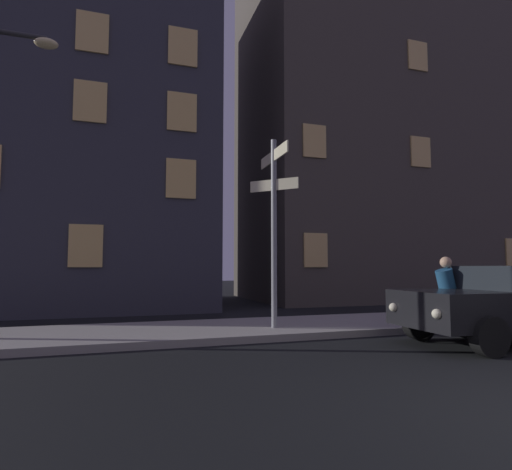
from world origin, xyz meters
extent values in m
cube|color=#9E9991|center=(0.00, 6.23, 0.07)|extent=(40.00, 2.69, 0.14)
cylinder|color=gray|center=(-0.98, 5.75, 2.15)|extent=(0.12, 0.12, 4.01)
cube|color=beige|center=(-0.98, 5.75, 3.80)|extent=(0.03, 1.60, 0.24)
cube|color=beige|center=(-0.98, 5.75, 3.16)|extent=(0.82, 0.82, 0.24)
cylinder|color=#2D2D30|center=(-6.13, 6.22, 5.89)|extent=(1.13, 0.10, 0.10)
ellipsoid|color=#F9E099|center=(-5.57, 6.22, 5.79)|extent=(0.44, 0.28, 0.20)
cube|color=black|center=(2.88, 3.43, 0.67)|extent=(4.33, 1.76, 0.64)
cylinder|color=black|center=(1.44, 2.63, 0.32)|extent=(0.64, 0.23, 0.64)
cylinder|color=black|center=(1.48, 4.30, 0.32)|extent=(0.64, 0.23, 0.64)
sphere|color=#F9EFCC|center=(0.70, 2.91, 0.67)|extent=(0.16, 0.16, 0.16)
sphere|color=#F9EFCC|center=(0.72, 4.05, 0.67)|extent=(0.16, 0.16, 0.16)
torus|color=black|center=(1.39, 4.08, 0.36)|extent=(0.72, 0.14, 0.72)
torus|color=black|center=(2.49, 4.20, 0.36)|extent=(0.72, 0.14, 0.72)
cylinder|color=black|center=(1.94, 4.14, 0.61)|extent=(1.00, 0.15, 0.04)
cylinder|color=navy|center=(2.04, 4.15, 1.08)|extent=(0.48, 0.37, 0.61)
sphere|color=tan|center=(2.04, 4.15, 1.50)|extent=(0.22, 0.22, 0.22)
cylinder|color=black|center=(2.00, 4.06, 0.58)|extent=(0.35, 0.16, 0.55)
cylinder|color=black|center=(1.98, 4.23, 0.58)|extent=(0.35, 0.16, 0.55)
cube|color=#383842|center=(-6.32, 13.94, 6.69)|extent=(10.48, 7.80, 13.38)
cube|color=#F2C672|center=(-5.01, 10.01, 2.00)|extent=(0.90, 0.06, 1.20)
cube|color=#F2C672|center=(-2.39, 10.01, 4.08)|extent=(0.90, 0.06, 1.20)
cube|color=#F2C672|center=(-5.01, 10.01, 6.15)|extent=(0.90, 0.06, 1.20)
cube|color=#F2C672|center=(-2.39, 10.01, 6.15)|extent=(0.90, 0.06, 1.20)
cube|color=#F2C672|center=(-5.01, 10.01, 8.23)|extent=(0.90, 0.06, 1.20)
cube|color=#F2C672|center=(-2.39, 10.01, 8.23)|extent=(0.90, 0.06, 1.20)
cube|color=#4C443D|center=(7.03, 14.18, 9.33)|extent=(11.47, 6.80, 18.66)
cube|color=#F2C672|center=(2.44, 10.75, 2.00)|extent=(0.90, 0.06, 1.20)
cube|color=#F2C672|center=(2.44, 10.75, 5.92)|extent=(0.90, 0.06, 1.20)
cube|color=#F2C672|center=(7.03, 10.75, 5.92)|extent=(0.90, 0.06, 1.20)
cube|color=#F2C672|center=(7.03, 10.75, 9.83)|extent=(0.90, 0.06, 1.20)
camera|label=1|loc=(-4.08, -2.55, 1.40)|focal=29.33mm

